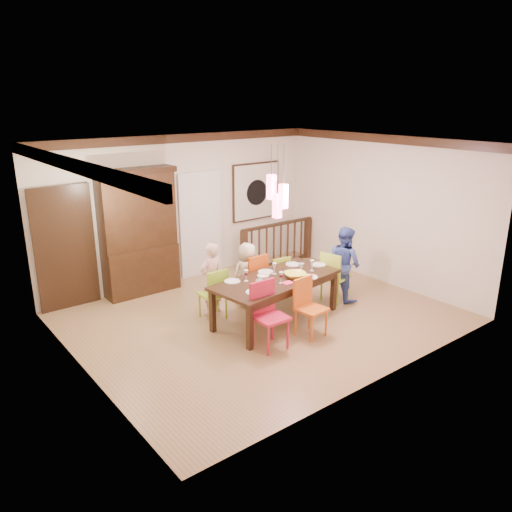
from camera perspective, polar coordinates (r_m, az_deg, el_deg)
floor at (r=8.56m, az=0.68°, el=-6.95°), size 6.00×6.00×0.00m
ceiling at (r=7.81m, az=0.75°, el=12.78°), size 6.00×6.00×0.00m
wall_back at (r=10.08m, az=-8.24°, el=5.38°), size 6.00×0.00×6.00m
wall_left at (r=6.69m, az=-19.78°, el=-1.85°), size 0.00×5.00×5.00m
wall_right at (r=10.16m, az=14.09°, el=5.13°), size 0.00×5.00×5.00m
crown_molding at (r=7.81m, az=0.75°, el=12.20°), size 6.00×5.00×0.16m
panel_door at (r=9.22m, az=-20.97°, el=0.64°), size 1.04×0.07×2.24m
white_doorway at (r=10.31m, az=-6.37°, el=3.46°), size 0.97×0.05×2.22m
painting at (r=11.00m, az=0.02°, el=7.39°), size 1.25×0.06×1.25m
pendant_cluster at (r=7.79m, az=2.45°, el=6.86°), size 0.27×0.21×1.14m
dining_table at (r=8.19m, az=2.32°, el=-3.06°), size 2.31×1.26×0.75m
chair_far_left at (r=8.37m, az=-5.01°, el=-3.84°), size 0.41×0.41×0.89m
chair_far_mid at (r=8.84m, az=-0.58°, el=-2.26°), size 0.45×0.45×0.96m
chair_far_right at (r=9.16m, az=2.36°, el=-2.06°), size 0.42×0.42×0.83m
chair_near_left at (r=7.34m, az=1.68°, el=-6.42°), size 0.46×0.46×1.00m
chair_near_mid at (r=7.76m, az=6.37°, el=-5.52°), size 0.45×0.45×0.92m
chair_end_right at (r=9.15m, az=9.06°, el=-1.89°), size 0.50×0.50×0.94m
china_hutch at (r=9.48m, az=-13.27°, el=2.66°), size 1.50×0.46×2.36m
balustrade at (r=10.99m, az=2.45°, el=1.47°), size 1.94×0.12×0.96m
person_far_left at (r=8.51m, az=-5.14°, el=-2.59°), size 0.50×0.36×1.26m
person_far_mid at (r=8.82m, az=-0.99°, el=-2.13°), size 0.62×0.46×1.15m
person_end_right at (r=9.20m, az=10.07°, el=-0.84°), size 0.58×0.71×1.37m
serving_bowl at (r=8.18m, az=4.51°, el=-2.19°), size 0.47×0.47×0.09m
small_bowl at (r=8.11m, az=0.82°, el=-2.41°), size 0.26×0.26×0.06m
cup_left at (r=7.84m, az=0.37°, el=-3.01°), size 0.12×0.12×0.09m
cup_right at (r=8.64m, az=5.20°, el=-1.12°), size 0.10×0.10×0.09m
plate_far_left at (r=8.00m, az=-2.73°, el=-2.90°), size 0.26×0.26×0.01m
plate_far_mid at (r=8.42m, az=1.11°, el=-1.82°), size 0.26×0.26×0.01m
plate_far_right at (r=8.81m, az=4.23°, el=-0.95°), size 0.26×0.26×0.01m
plate_near_left at (r=7.56m, az=-0.21°, el=-4.14°), size 0.26×0.26×0.01m
plate_near_mid at (r=8.22m, az=6.17°, el=-2.40°), size 0.26×0.26×0.01m
plate_end_right at (r=8.85m, az=7.13°, el=-0.98°), size 0.26×0.26×0.01m
wine_glass_a at (r=7.98m, az=-1.13°, el=-2.25°), size 0.08×0.08×0.19m
wine_glass_b at (r=8.31m, az=2.12°, el=-1.45°), size 0.08×0.08×0.19m
wine_glass_c at (r=7.90m, az=2.88°, el=-2.49°), size 0.08×0.08×0.19m
wine_glass_d at (r=8.51m, az=6.43°, el=-1.08°), size 0.08×0.08×0.19m
napkin at (r=7.94m, az=3.68°, el=-3.08°), size 0.18×0.14×0.01m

